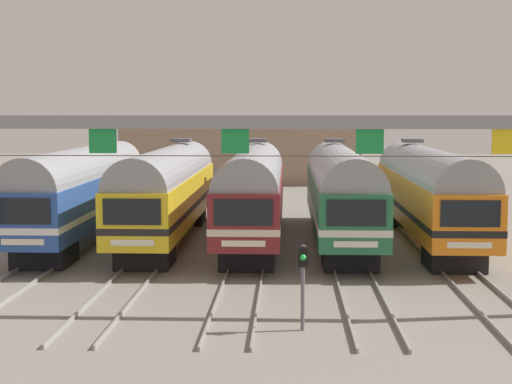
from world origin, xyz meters
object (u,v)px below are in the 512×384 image
object	(u,v)px
commuter_train_green	(340,189)
catenary_gantry	(235,152)
yard_signal_mast	(303,271)
commuter_train_blue	(83,188)
commuter_train_orange	(428,190)
commuter_train_maroon	(254,189)
commuter_train_yellow	(168,189)

from	to	relation	value
commuter_train_green	catenary_gantry	distance (m)	14.42
yard_signal_mast	commuter_train_blue	bearing A→B (deg)	124.64
commuter_train_blue	commuter_train_orange	xyz separation A→B (m)	(17.43, 0.00, 0.00)
catenary_gantry	yard_signal_mast	bearing A→B (deg)	-46.19
commuter_train_orange	catenary_gantry	size ratio (longest dim) A/B	0.80
commuter_train_green	catenary_gantry	world-z (taller)	catenary_gantry
commuter_train_maroon	commuter_train_orange	distance (m)	8.72
commuter_train_maroon	catenary_gantry	size ratio (longest dim) A/B	0.80
commuter_train_green	yard_signal_mast	distance (m)	15.94
catenary_gantry	yard_signal_mast	world-z (taller)	catenary_gantry
commuter_train_orange	yard_signal_mast	size ratio (longest dim) A/B	6.90
commuter_train_blue	commuter_train_yellow	xyz separation A→B (m)	(4.36, 0.00, 0.00)
commuter_train_yellow	commuter_train_green	distance (m)	8.72
commuter_train_orange	commuter_train_blue	bearing A→B (deg)	180.00
commuter_train_orange	catenary_gantry	bearing A→B (deg)	-122.85
commuter_train_green	commuter_train_orange	distance (m)	4.36
commuter_train_blue	commuter_train_maroon	world-z (taller)	same
commuter_train_yellow	yard_signal_mast	bearing A→B (deg)	-67.49
catenary_gantry	yard_signal_mast	xyz separation A→B (m)	(2.18, -2.27, -3.44)
yard_signal_mast	commuter_train_yellow	bearing A→B (deg)	112.51
commuter_train_yellow	catenary_gantry	xyz separation A→B (m)	(4.36, -13.50, 2.59)
commuter_train_yellow	catenary_gantry	size ratio (longest dim) A/B	0.80
commuter_train_maroon	commuter_train_blue	bearing A→B (deg)	180.00
commuter_train_yellow	commuter_train_green	xyz separation A→B (m)	(8.72, 0.00, 0.00)
commuter_train_orange	commuter_train_maroon	bearing A→B (deg)	180.00
commuter_train_blue	commuter_train_maroon	distance (m)	8.72
yard_signal_mast	commuter_train_green	bearing A→B (deg)	82.13
commuter_train_blue	yard_signal_mast	world-z (taller)	commuter_train_blue
commuter_train_maroon	commuter_train_orange	world-z (taller)	same
commuter_train_blue	catenary_gantry	bearing A→B (deg)	-57.15
commuter_train_maroon	commuter_train_green	bearing A→B (deg)	0.00
commuter_train_yellow	commuter_train_green	size ratio (longest dim) A/B	1.00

